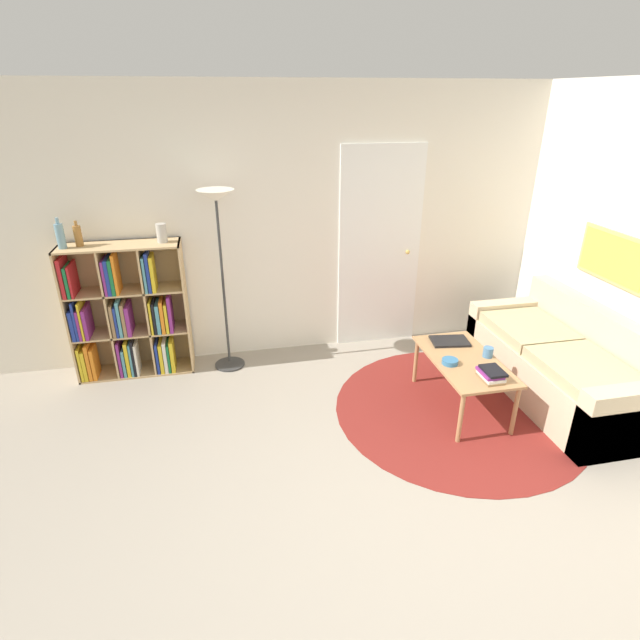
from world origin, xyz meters
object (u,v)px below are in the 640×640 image
bowl (450,362)px  cup (488,352)px  coffee_table (464,364)px  bookshelf (127,315)px  floor_lamp (218,221)px  couch (564,366)px  bottle_middle (78,236)px  bottle_left (60,236)px  vase_on_shelf (162,233)px  laptop (450,341)px

bowl → cup: cup is taller
cup → coffee_table: bearing=180.0°
bookshelf → floor_lamp: 1.25m
couch → bottle_middle: bottle_middle is taller
cup → bottle_middle: size_ratio=0.39×
bottle_left → bowl: bearing=-21.7°
vase_on_shelf → laptop: bearing=-20.1°
vase_on_shelf → coffee_table: bearing=-26.5°
couch → bottle_left: (-4.19, 1.18, 1.09)m
couch → bowl: (-1.12, -0.04, 0.19)m
vase_on_shelf → cup: bearing=-24.7°
couch → cup: (-0.76, 0.00, 0.22)m
couch → bottle_left: 4.49m
laptop → bookshelf: bearing=162.6°
floor_lamp → coffee_table: 2.45m
bowl → vase_on_shelf: vase_on_shelf is taller
bookshelf → floor_lamp: floor_lamp is taller
bowl → bottle_left: bearing=158.3°
laptop → bowl: 0.40m
floor_lamp → couch: floor_lamp is taller
couch → coffee_table: (-0.96, 0.01, 0.12)m
coffee_table → bottle_left: size_ratio=3.75×
bookshelf → laptop: size_ratio=3.61×
vase_on_shelf → bottle_left: bearing=-178.0°
bookshelf → bottle_middle: 0.82m
bottle_left → vase_on_shelf: 0.82m
laptop → bottle_middle: bottle_middle is taller
coffee_table → vase_on_shelf: 2.85m
coffee_table → bottle_left: 3.57m
bookshelf → vase_on_shelf: vase_on_shelf is taller
bookshelf → bottle_middle: (-0.28, 0.02, 0.77)m
laptop → vase_on_shelf: 2.72m
cup → vase_on_shelf: 3.00m
couch → bookshelf: bearing=162.3°
bookshelf → floor_lamp: size_ratio=0.73×
bookshelf → bottle_left: 0.89m
couch → bowl: size_ratio=13.87×
bookshelf → bowl: size_ratio=9.70×
bookshelf → bowl: bookshelf is taller
cup → bottle_left: size_ratio=0.33×
floor_lamp → bowl: floor_lamp is taller
cup → bottle_middle: (-3.31, 1.22, 0.85)m
couch → cup: couch is taller
bottle_middle → vase_on_shelf: size_ratio=1.32×
couch → laptop: size_ratio=5.16×
coffee_table → bottle_middle: 3.47m
coffee_table → laptop: laptop is taller
cup → bowl: bearing=-172.5°
floor_lamp → vase_on_shelf: floor_lamp is taller
bookshelf → bowl: 2.94m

